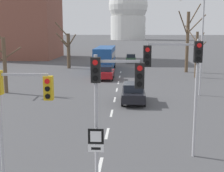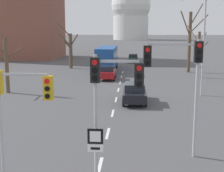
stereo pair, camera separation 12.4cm
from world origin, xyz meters
name	(u,v)px [view 1 (the left image)]	position (x,y,z in m)	size (l,w,h in m)	color
lane_stripe_0	(100,167)	(0.00, 4.62, 0.00)	(0.16, 2.00, 0.01)	silver
lane_stripe_1	(107,133)	(0.00, 9.12, 0.00)	(0.16, 2.00, 0.01)	silver
lane_stripe_2	(112,113)	(0.00, 13.62, 0.00)	(0.16, 2.00, 0.01)	silver
lane_stripe_3	(115,100)	(0.00, 18.12, 0.00)	(0.16, 2.00, 0.01)	silver
lane_stripe_4	(117,90)	(0.00, 22.62, 0.00)	(0.16, 2.00, 0.01)	silver
lane_stripe_5	(118,82)	(0.00, 27.12, 0.00)	(0.16, 2.00, 0.01)	silver
lane_stripe_6	(120,77)	(0.00, 31.62, 0.00)	(0.16, 2.00, 0.01)	silver
lane_stripe_7	(121,72)	(0.00, 36.12, 0.00)	(0.16, 2.00, 0.01)	silver
traffic_signal_centre_tall	(111,87)	(0.56, 3.40, 3.81)	(2.01, 0.34, 5.02)	#B2B2B7
traffic_signal_near_left	(17,95)	(-3.23, 3.73, 3.37)	(2.40, 0.34, 4.45)	#B2B2B7
traffic_signal_near_right	(180,68)	(3.56, 6.03, 4.22)	(2.64, 0.34, 5.54)	#B2B2B7
route_sign_post	(96,146)	(0.01, 3.05, 1.56)	(0.60, 0.08, 2.30)	#B2B2B7
street_lamp_right	(198,36)	(7.34, 20.39, 5.40)	(2.29, 0.36, 8.86)	#B2B2B7
sedan_near_left	(131,58)	(1.49, 49.91, 0.80)	(1.92, 3.91, 1.59)	#2D4C33
sedan_near_right	(106,73)	(-1.63, 29.44, 0.83)	(1.94, 4.39, 1.64)	maroon
sedan_mid_centre	(133,93)	(1.59, 17.13, 0.84)	(1.94, 4.52, 1.66)	black
city_bus	(105,57)	(-2.34, 37.59, 2.05)	(2.66, 10.80, 3.48)	#19478C
bare_tree_left_near	(68,48)	(-8.40, 40.22, 3.14)	(3.56, 2.63, 7.20)	brown
bare_tree_right_near	(196,53)	(9.63, 31.54, 3.13)	(2.36, 3.02, 6.58)	brown
bare_tree_left_far	(3,62)	(-10.61, 20.44, 2.98)	(3.89, 1.77, 6.78)	brown
bare_tree_right_far	(188,39)	(9.44, 36.66, 4.65)	(4.41, 3.06, 9.61)	brown
capitol_dome	(128,13)	(0.00, 192.61, 16.82)	(24.45, 24.45, 34.54)	silver
apartment_block_left	(13,3)	(-23.45, 58.35, 11.53)	(18.00, 14.00, 23.07)	brown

